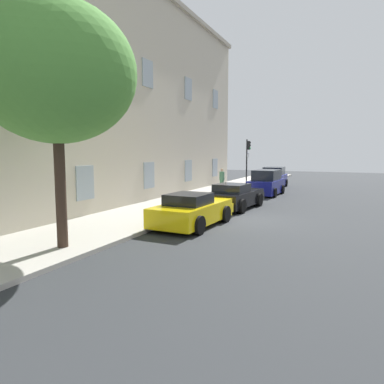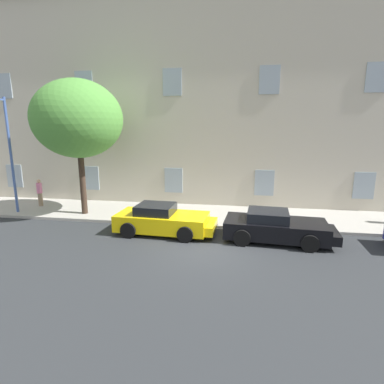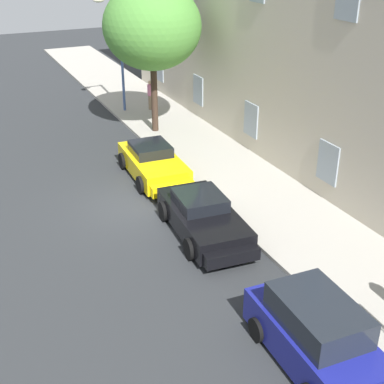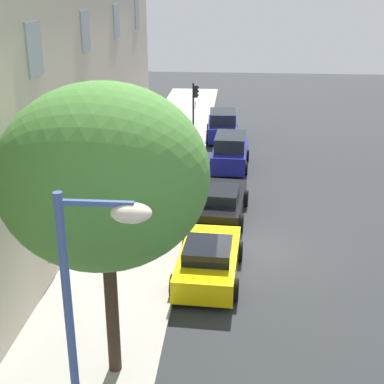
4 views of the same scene
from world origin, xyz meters
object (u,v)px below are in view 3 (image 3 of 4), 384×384
Objects in this scene: street_lamp at (113,33)px; pedestrian_admiring at (150,94)px; sportscar_red_lead at (154,165)px; tree_near_kerb at (152,27)px; sportscar_yellow_flank at (205,220)px; hatchback_parked at (315,335)px.

street_lamp is 3.84m from pedestrian_admiring.
pedestrian_admiring reaches higher than sportscar_red_lead.
sportscar_red_lead is 0.65× the size of tree_near_kerb.
sportscar_yellow_flank is 0.67× the size of tree_near_kerb.
street_lamp reaches higher than sportscar_yellow_flank.
pedestrian_admiring is at bearing 162.51° from tree_near_kerb.
tree_near_kerb is 4.01m from street_lamp.
street_lamp is (-3.86, -0.71, -0.82)m from tree_near_kerb.
sportscar_red_lead is at bearing 177.97° from sportscar_yellow_flank.
sportscar_yellow_flank is at bearing -13.72° from pedestrian_admiring.
sportscar_yellow_flank is 0.77× the size of street_lamp.
pedestrian_admiring is at bearing 169.77° from hatchback_parked.
street_lamp is at bearing -169.57° from tree_near_kerb.
pedestrian_admiring reaches higher than hatchback_parked.
tree_near_kerb reaches higher than hatchback_parked.
sportscar_red_lead is 4.98m from sportscar_yellow_flank.
tree_near_kerb is 5.51m from pedestrian_admiring.
hatchback_parked is at bearing -2.29° from sportscar_red_lead.
hatchback_parked is 2.39× the size of pedestrian_admiring.
pedestrian_admiring is (-13.46, 3.29, 0.39)m from sportscar_yellow_flank.
hatchback_parked is at bearing -8.67° from tree_near_kerb.
sportscar_red_lead is at bearing -20.14° from pedestrian_admiring.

